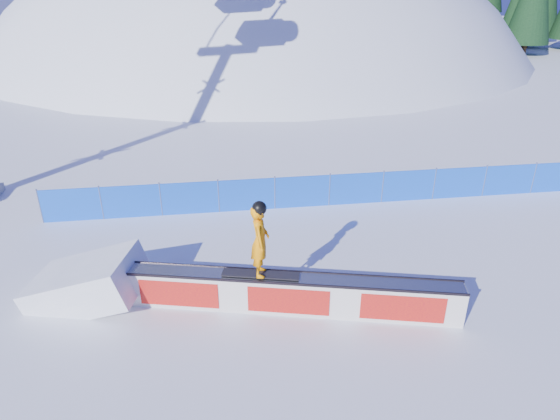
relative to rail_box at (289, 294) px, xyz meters
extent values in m
plane|color=white|center=(3.42, 1.49, -0.50)|extent=(160.00, 160.00, 0.00)
sphere|color=white|center=(3.42, 43.49, -18.50)|extent=(64.00, 64.00, 64.00)
cylinder|color=#362415|center=(26.22, 41.57, 4.47)|extent=(0.50, 0.50, 1.40)
cylinder|color=#362415|center=(27.49, 40.31, 2.94)|extent=(0.50, 0.50, 1.40)
cylinder|color=#362415|center=(30.75, 41.08, 0.10)|extent=(0.50, 0.50, 1.40)
cylinder|color=#362415|center=(30.53, 45.75, 0.10)|extent=(0.50, 0.50, 1.40)
cylinder|color=#362415|center=(32.72, 45.16, 0.10)|extent=(0.50, 0.50, 1.40)
cone|color=black|center=(32.72, 45.16, 3.77)|extent=(2.71, 2.71, 6.16)
cylinder|color=#362415|center=(35.72, 44.23, 0.10)|extent=(0.50, 0.50, 1.40)
cone|color=black|center=(35.72, 44.23, 4.22)|extent=(3.10, 3.10, 7.05)
cylinder|color=#362415|center=(35.58, 42.38, 0.10)|extent=(0.50, 0.50, 1.40)
cylinder|color=#362415|center=(36.41, 45.72, 0.10)|extent=(0.50, 0.50, 1.40)
cube|color=blue|center=(3.42, 5.99, 0.10)|extent=(22.00, 0.03, 1.20)
cylinder|color=#45517D|center=(-7.58, 5.99, 0.15)|extent=(0.05, 0.05, 1.30)
cylinder|color=#45517D|center=(-5.58, 5.99, 0.15)|extent=(0.05, 0.05, 1.30)
cylinder|color=#45517D|center=(-3.58, 5.99, 0.15)|extent=(0.05, 0.05, 1.30)
cylinder|color=#45517D|center=(-1.58, 5.99, 0.15)|extent=(0.05, 0.05, 1.30)
cylinder|color=#45517D|center=(0.42, 5.99, 0.15)|extent=(0.05, 0.05, 1.30)
cylinder|color=#45517D|center=(2.42, 5.99, 0.15)|extent=(0.05, 0.05, 1.30)
cylinder|color=#45517D|center=(4.42, 5.99, 0.15)|extent=(0.05, 0.05, 1.30)
cylinder|color=#45517D|center=(6.42, 5.99, 0.15)|extent=(0.05, 0.05, 1.30)
cylinder|color=#45517D|center=(8.42, 5.99, 0.15)|extent=(0.05, 0.05, 1.30)
cylinder|color=#45517D|center=(10.42, 5.99, 0.15)|extent=(0.05, 0.05, 1.30)
cube|color=silver|center=(0.00, 0.00, -0.02)|extent=(8.37, 2.60, 0.96)
cube|color=#91939E|center=(0.00, 0.00, 0.48)|extent=(8.30, 2.61, 0.04)
cube|color=black|center=(-0.07, -0.27, 0.49)|extent=(8.25, 2.12, 0.06)
cube|color=black|center=(0.07, 0.27, 0.49)|extent=(8.25, 2.12, 0.06)
cube|color=red|center=(-0.07, -0.27, -0.02)|extent=(7.84, 2.00, 0.72)
cube|color=red|center=(0.07, 0.27, -0.02)|extent=(7.84, 2.00, 0.72)
cube|color=black|center=(-0.70, 0.18, 0.54)|extent=(1.94, 0.81, 0.04)
imported|color=#FF9405|center=(-0.70, 0.18, 1.48)|extent=(0.54, 0.73, 1.85)
sphere|color=black|center=(-0.70, 0.18, 2.35)|extent=(0.35, 0.35, 0.35)
camera|label=1|loc=(-1.68, -10.18, 7.34)|focal=32.00mm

